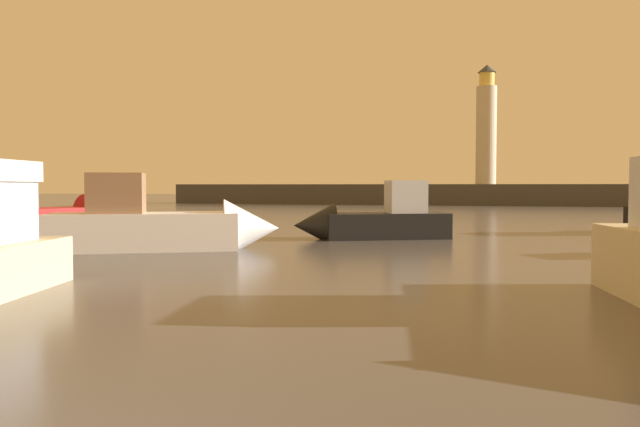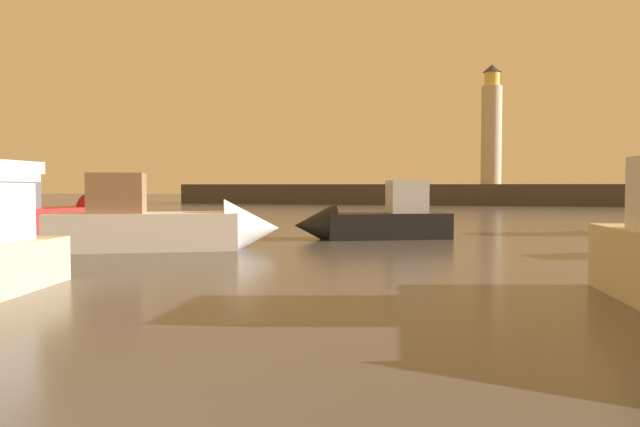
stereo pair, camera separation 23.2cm
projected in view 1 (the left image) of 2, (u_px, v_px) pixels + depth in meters
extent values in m
plane|color=#4C4742|center=(417.00, 222.00, 37.29)|extent=(220.00, 220.00, 0.00)
cube|color=#423F3D|center=(448.00, 194.00, 70.75)|extent=(64.65, 4.79, 2.30)
cylinder|color=beige|center=(486.00, 135.00, 69.45)|extent=(2.21, 2.21, 10.75)
cylinder|color=#F2CC59|center=(487.00, 79.00, 69.18)|extent=(1.66, 1.66, 1.50)
cone|color=#33383D|center=(487.00, 69.00, 69.13)|extent=(1.99, 1.99, 0.86)
cube|color=black|center=(386.00, 226.00, 25.43)|extent=(5.28, 3.66, 1.03)
cone|color=black|center=(314.00, 225.00, 24.95)|extent=(2.19, 2.25, 1.74)
cube|color=silver|center=(406.00, 197.00, 25.52)|extent=(1.85, 1.69, 1.32)
cube|color=white|center=(144.00, 232.00, 20.89)|extent=(6.39, 4.47, 1.23)
cone|color=white|center=(252.00, 228.00, 21.54)|extent=(2.56, 2.62, 2.01)
cube|color=#8C6647|center=(117.00, 193.00, 20.67)|extent=(2.25, 2.19, 1.32)
cube|color=#B21E1E|center=(13.00, 223.00, 25.80)|extent=(5.12, 7.67, 1.19)
cone|color=#B21E1E|center=(105.00, 218.00, 29.13)|extent=(2.87, 2.80, 2.21)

